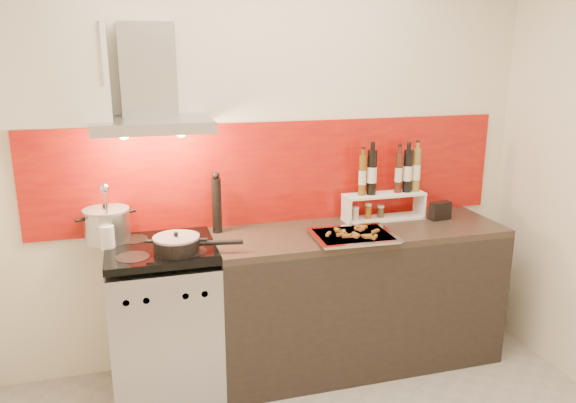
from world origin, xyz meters
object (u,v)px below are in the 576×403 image
object	(u,v)px
counter	(357,296)
stock_pot	(107,225)
pepper_mill	(217,203)
range_stove	(165,322)
baking_tray	(353,235)
saute_pan	(178,244)

from	to	relation	value
counter	stock_pot	bearing A→B (deg)	173.53
stock_pot	counter	bearing A→B (deg)	-6.47
pepper_mill	range_stove	bearing A→B (deg)	-152.69
stock_pot	baking_tray	distance (m)	1.42
pepper_mill	baking_tray	xyz separation A→B (m)	(0.75, -0.33, -0.16)
counter	saute_pan	xyz separation A→B (m)	(-1.11, -0.14, 0.50)
stock_pot	pepper_mill	bearing A→B (deg)	0.72
pepper_mill	baking_tray	distance (m)	0.83
counter	baking_tray	xyz separation A→B (m)	(-0.10, -0.15, 0.47)
pepper_mill	baking_tray	bearing A→B (deg)	-23.65
pepper_mill	stock_pot	bearing A→B (deg)	-179.28
pepper_mill	counter	bearing A→B (deg)	-11.69
range_stove	saute_pan	bearing A→B (deg)	-56.84
stock_pot	saute_pan	size ratio (longest dim) A/B	0.54
saute_pan	pepper_mill	bearing A→B (deg)	50.16
stock_pot	baking_tray	xyz separation A→B (m)	(1.38, -0.32, -0.09)
baking_tray	pepper_mill	bearing A→B (deg)	156.35
range_stove	stock_pot	distance (m)	0.65
saute_pan	counter	bearing A→B (deg)	7.11
counter	pepper_mill	size ratio (longest dim) A/B	4.83
counter	stock_pot	world-z (taller)	stock_pot
saute_pan	baking_tray	size ratio (longest dim) A/B	0.97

